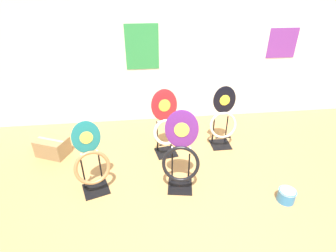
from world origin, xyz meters
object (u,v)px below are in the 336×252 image
Objects in this scene: toilet_seat_display_purple_note at (181,154)px; storage_box at (53,147)px; paint_can at (287,195)px; toilet_seat_display_teal_sax at (91,163)px; toilet_seat_display_jazz_black at (223,119)px; toilet_seat_display_crimson_swirl at (166,125)px.

storage_box is at bearing 152.88° from toilet_seat_display_purple_note.
paint_can is 3.01m from storage_box.
toilet_seat_display_jazz_black is at bearing 23.39° from toilet_seat_display_teal_sax.
toilet_seat_display_purple_note is 1.87m from storage_box.
toilet_seat_display_purple_note is 1.24m from paint_can.
toilet_seat_display_crimson_swirl is 1.65m from paint_can.
paint_can is (1.12, -0.36, -0.39)m from toilet_seat_display_purple_note.
toilet_seat_display_purple_note reaches higher than toilet_seat_display_crimson_swirl.
toilet_seat_display_teal_sax is 4.60× the size of paint_can.
storage_box is at bearing 130.44° from toilet_seat_display_teal_sax.
toilet_seat_display_crimson_swirl is at bearing 97.44° from toilet_seat_display_purple_note.
toilet_seat_display_crimson_swirl is 0.94× the size of toilet_seat_display_purple_note.
toilet_seat_display_jazz_black is (0.73, 0.80, -0.03)m from toilet_seat_display_purple_note.
toilet_seat_display_teal_sax reaches higher than paint_can.
toilet_seat_display_crimson_swirl is 1.05× the size of toilet_seat_display_teal_sax.
toilet_seat_display_jazz_black is 4.72× the size of paint_can.
toilet_seat_display_purple_note is (0.09, -0.71, 0.02)m from toilet_seat_display_crimson_swirl.
toilet_seat_display_teal_sax is 1.80× the size of storage_box.
toilet_seat_display_teal_sax is at bearing 176.27° from toilet_seat_display_purple_note.
storage_box is (-0.66, 0.78, -0.27)m from toilet_seat_display_teal_sax.
toilet_seat_display_purple_note reaches higher than toilet_seat_display_jazz_black.
toilet_seat_display_purple_note is 2.01× the size of storage_box.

